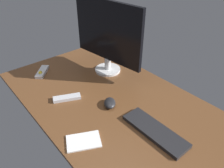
{
  "coord_description": "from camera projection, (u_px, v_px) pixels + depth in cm",
  "views": [
    {
      "loc": [
        84.58,
        -67.06,
        84.15
      ],
      "look_at": [
        -2.56,
        5.56,
        8.0
      ],
      "focal_mm": 35.79,
      "sensor_mm": 36.0,
      "label": 1
    }
  ],
  "objects": [
    {
      "name": "monitor",
      "position": [
        107.0,
        36.0,
        1.47
      ],
      "size": [
        55.86,
        18.25,
        49.66
      ],
      "rotation": [
        0.0,
        0.0,
        0.13
      ],
      "color": "silver",
      "rests_on": "desk"
    },
    {
      "name": "computer_mouse",
      "position": [
        110.0,
        103.0,
        1.28
      ],
      "size": [
        11.8,
        11.24,
        3.64
      ],
      "primitive_type": "ellipsoid",
      "rotation": [
        0.0,
        0.0,
        -0.66
      ],
      "color": "black",
      "rests_on": "desk"
    },
    {
      "name": "tv_remote",
      "position": [
        67.0,
        98.0,
        1.33
      ],
      "size": [
        10.98,
        16.72,
        1.94
      ],
      "primitive_type": "cube",
      "rotation": [
        0.0,
        0.0,
        1.15
      ],
      "color": "#B7B7BC",
      "rests_on": "desk"
    },
    {
      "name": "notepad",
      "position": [
        84.0,
        141.0,
        1.06
      ],
      "size": [
        16.7,
        19.12,
        0.72
      ],
      "primitive_type": "cube",
      "rotation": [
        0.0,
        0.0,
        1.11
      ],
      "color": "silver",
      "rests_on": "desk"
    },
    {
      "name": "desk",
      "position": [
        108.0,
        99.0,
        1.36
      ],
      "size": [
        140.0,
        84.0,
        2.0
      ],
      "primitive_type": "cube",
      "color": "brown",
      "rests_on": "ground"
    },
    {
      "name": "media_remote",
      "position": [
        42.0,
        72.0,
        1.58
      ],
      "size": [
        15.29,
        14.79,
        3.79
      ],
      "rotation": [
        0.0,
        0.0,
        -0.75
      ],
      "color": "#B7B7BC",
      "rests_on": "desk"
    },
    {
      "name": "keyboard",
      "position": [
        154.0,
        131.0,
        1.11
      ],
      "size": [
        35.15,
        11.63,
        1.97
      ],
      "primitive_type": "cube",
      "rotation": [
        0.0,
        0.0,
        0.0
      ],
      "color": "black",
      "rests_on": "desk"
    }
  ]
}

